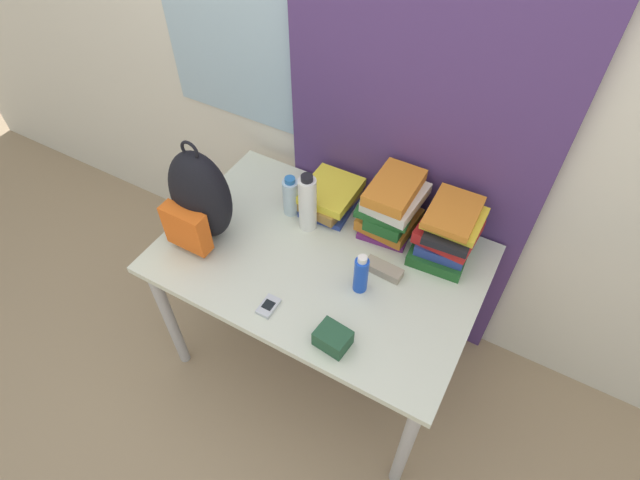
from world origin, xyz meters
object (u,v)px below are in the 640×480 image
object	(u,v)px
backpack	(199,199)
sunglasses_case	(384,269)
sunscreen_bottle	(361,274)
camera_pouch	(333,338)
book_stack_center	(392,206)
cell_phone	(269,306)
sports_bottle	(308,203)
book_stack_right	(448,233)
book_stack_left	(330,197)
water_bottle	(291,196)

from	to	relation	value
backpack	sunglasses_case	xyz separation A→B (m)	(0.72, 0.17, -0.18)
sunscreen_bottle	camera_pouch	xyz separation A→B (m)	(0.02, -0.26, -0.05)
book_stack_center	cell_phone	distance (m)	0.63
backpack	sports_bottle	xyz separation A→B (m)	(0.34, 0.24, -0.07)
book_stack_right	camera_pouch	world-z (taller)	book_stack_right
book_stack_right	cell_phone	bearing A→B (deg)	-128.97
book_stack_left	sunscreen_bottle	distance (m)	0.45
backpack	cell_phone	world-z (taller)	backpack
backpack	camera_pouch	distance (m)	0.74
camera_pouch	book_stack_left	bearing A→B (deg)	119.62
book_stack_center	book_stack_left	bearing A→B (deg)	-178.98
backpack	book_stack_right	xyz separation A→B (m)	(0.88, 0.39, -0.09)
backpack	book_stack_center	size ratio (longest dim) A/B	1.70
book_stack_center	sunglasses_case	world-z (taller)	book_stack_center
sports_bottle	camera_pouch	xyz separation A→B (m)	(0.36, -0.44, -0.10)
book_stack_left	book_stack_right	bearing A→B (deg)	-0.52
book_stack_left	cell_phone	bearing A→B (deg)	-84.02
book_stack_center	camera_pouch	world-z (taller)	book_stack_center
water_bottle	sports_bottle	bearing A→B (deg)	-20.16
sunscreen_bottle	cell_phone	bearing A→B (deg)	-135.84
sports_bottle	sunscreen_bottle	size ratio (longest dim) A/B	1.52
water_bottle	backpack	bearing A→B (deg)	-129.90
cell_phone	water_bottle	bearing A→B (deg)	111.95
water_bottle	sunglasses_case	distance (m)	0.50
book_stack_center	book_stack_right	xyz separation A→B (m)	(0.24, -0.01, -0.02)
backpack	book_stack_center	distance (m)	0.76
camera_pouch	book_stack_right	bearing A→B (deg)	72.39
book_stack_left	camera_pouch	world-z (taller)	book_stack_left
book_stack_right	book_stack_center	bearing A→B (deg)	177.68
water_bottle	sunglasses_case	bearing A→B (deg)	-12.80
sports_bottle	camera_pouch	bearing A→B (deg)	-51.03
cell_phone	book_stack_center	bearing A→B (deg)	69.15
book_stack_right	cell_phone	size ratio (longest dim) A/B	3.05
book_stack_left	book_stack_center	distance (m)	0.29
sunglasses_case	camera_pouch	distance (m)	0.37
sunglasses_case	sports_bottle	bearing A→B (deg)	169.33
backpack	water_bottle	distance (m)	0.38
backpack	sports_bottle	world-z (taller)	backpack
backpack	sunglasses_case	distance (m)	0.76
water_bottle	camera_pouch	xyz separation A→B (m)	(0.46, -0.48, -0.05)
backpack	sunscreen_bottle	xyz separation A→B (m)	(0.67, 0.06, -0.11)
cell_phone	sunglasses_case	xyz separation A→B (m)	(0.30, 0.36, 0.01)
book_stack_center	camera_pouch	xyz separation A→B (m)	(0.05, -0.59, -0.10)
cell_phone	camera_pouch	world-z (taller)	camera_pouch
book_stack_right	sunglasses_case	size ratio (longest dim) A/B	1.81
sunscreen_bottle	sunglasses_case	distance (m)	0.14
sports_bottle	cell_phone	distance (m)	0.45
book_stack_right	sunglasses_case	xyz separation A→B (m)	(-0.16, -0.21, -0.09)
camera_pouch	sunscreen_bottle	bearing A→B (deg)	95.39
water_bottle	sunscreen_bottle	size ratio (longest dim) A/B	1.05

